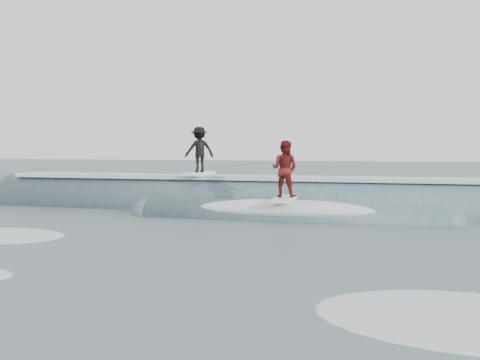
# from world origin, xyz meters

# --- Properties ---
(ground) EXTENTS (160.00, 160.00, 0.00)m
(ground) POSITION_xyz_m (0.00, 0.00, 0.00)
(ground) COLOR #3F555C
(ground) RESTS_ON ground
(breaking_wave) EXTENTS (21.30, 3.91, 2.26)m
(breaking_wave) POSITION_xyz_m (0.30, 5.84, 0.04)
(breaking_wave) COLOR #395460
(breaking_wave) RESTS_ON ground
(surfer_black) EXTENTS (1.20, 2.01, 1.72)m
(surfer_black) POSITION_xyz_m (-1.78, 6.20, 2.02)
(surfer_black) COLOR white
(surfer_black) RESTS_ON ground
(surfer_red) EXTENTS (0.93, 2.00, 1.80)m
(surfer_red) POSITION_xyz_m (1.72, 4.00, 1.44)
(surfer_red) COLOR white
(surfer_red) RESTS_ON ground
(whitewater) EXTENTS (16.19, 8.49, 0.10)m
(whitewater) POSITION_xyz_m (-1.20, -2.42, 0.00)
(whitewater) COLOR silver
(whitewater) RESTS_ON ground
(far_swells) EXTENTS (37.83, 8.65, 0.80)m
(far_swells) POSITION_xyz_m (0.37, 17.65, 0.00)
(far_swells) COLOR #395460
(far_swells) RESTS_ON ground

